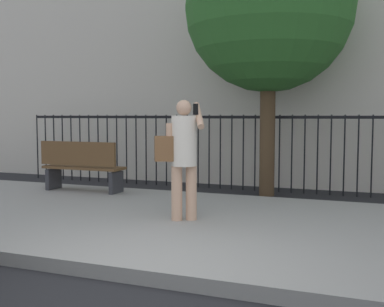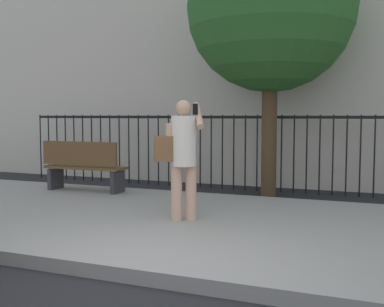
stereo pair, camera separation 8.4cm
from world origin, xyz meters
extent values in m
plane|color=black|center=(0.00, 0.00, 0.00)|extent=(60.00, 60.00, 0.00)
cube|color=gray|center=(0.00, 2.20, 0.07)|extent=(28.00, 4.40, 0.15)
cube|color=black|center=(0.00, 5.90, 1.55)|extent=(12.00, 0.04, 0.06)
cylinder|color=black|center=(-6.00, 5.90, 0.80)|extent=(0.03, 0.03, 1.60)
cylinder|color=black|center=(-5.74, 5.90, 0.80)|extent=(0.03, 0.03, 1.60)
cylinder|color=black|center=(-5.49, 5.90, 0.80)|extent=(0.03, 0.03, 1.60)
cylinder|color=black|center=(-5.23, 5.90, 0.80)|extent=(0.03, 0.03, 1.60)
cylinder|color=black|center=(-4.98, 5.90, 0.80)|extent=(0.03, 0.03, 1.60)
cylinder|color=black|center=(-4.72, 5.90, 0.80)|extent=(0.03, 0.03, 1.60)
cylinder|color=black|center=(-4.47, 5.90, 0.80)|extent=(0.03, 0.03, 1.60)
cylinder|color=black|center=(-4.21, 5.90, 0.80)|extent=(0.03, 0.03, 1.60)
cylinder|color=black|center=(-3.96, 5.90, 0.80)|extent=(0.03, 0.03, 1.60)
cylinder|color=black|center=(-3.70, 5.90, 0.80)|extent=(0.03, 0.03, 1.60)
cylinder|color=black|center=(-3.45, 5.90, 0.80)|extent=(0.03, 0.03, 1.60)
cylinder|color=black|center=(-3.19, 5.90, 0.80)|extent=(0.03, 0.03, 1.60)
cylinder|color=black|center=(-2.94, 5.90, 0.80)|extent=(0.03, 0.03, 1.60)
cylinder|color=black|center=(-2.68, 5.90, 0.80)|extent=(0.03, 0.03, 1.60)
cylinder|color=black|center=(-2.43, 5.90, 0.80)|extent=(0.03, 0.03, 1.60)
cylinder|color=black|center=(-2.17, 5.90, 0.80)|extent=(0.03, 0.03, 1.60)
cylinder|color=black|center=(-1.91, 5.90, 0.80)|extent=(0.03, 0.03, 1.60)
cylinder|color=black|center=(-1.66, 5.90, 0.80)|extent=(0.03, 0.03, 1.60)
cylinder|color=black|center=(-1.40, 5.90, 0.80)|extent=(0.03, 0.03, 1.60)
cylinder|color=black|center=(-1.15, 5.90, 0.80)|extent=(0.03, 0.03, 1.60)
cylinder|color=black|center=(-0.89, 5.90, 0.80)|extent=(0.03, 0.03, 1.60)
cylinder|color=black|center=(-0.64, 5.90, 0.80)|extent=(0.03, 0.03, 1.60)
cylinder|color=black|center=(-0.38, 5.90, 0.80)|extent=(0.03, 0.03, 1.60)
cylinder|color=black|center=(-0.13, 5.90, 0.80)|extent=(0.03, 0.03, 1.60)
cylinder|color=black|center=(0.13, 5.90, 0.80)|extent=(0.03, 0.03, 1.60)
cylinder|color=black|center=(0.38, 5.90, 0.80)|extent=(0.03, 0.03, 1.60)
cylinder|color=black|center=(0.64, 5.90, 0.80)|extent=(0.03, 0.03, 1.60)
cylinder|color=black|center=(0.89, 5.90, 0.80)|extent=(0.03, 0.03, 1.60)
cylinder|color=black|center=(1.15, 5.90, 0.80)|extent=(0.03, 0.03, 1.60)
cylinder|color=black|center=(1.40, 5.90, 0.80)|extent=(0.03, 0.03, 1.60)
cylinder|color=black|center=(1.66, 5.90, 0.80)|extent=(0.03, 0.03, 1.60)
cylinder|color=black|center=(1.91, 5.90, 0.80)|extent=(0.03, 0.03, 1.60)
cylinder|color=tan|center=(-0.36, 2.17, 0.52)|extent=(0.15, 0.15, 0.75)
cylinder|color=tan|center=(-0.53, 2.07, 0.52)|extent=(0.15, 0.15, 0.75)
cylinder|color=silver|center=(-0.45, 2.12, 1.24)|extent=(0.46, 0.46, 0.68)
sphere|color=tan|center=(-0.45, 2.12, 1.69)|extent=(0.21, 0.21, 0.21)
cylinder|color=tan|center=(-0.27, 2.22, 1.58)|extent=(0.31, 0.46, 0.37)
cylinder|color=tan|center=(-0.62, 2.02, 1.22)|extent=(0.09, 0.09, 0.52)
cube|color=black|center=(-0.29, 2.14, 1.67)|extent=(0.07, 0.04, 0.15)
cube|color=brown|center=(-0.67, 1.99, 1.14)|extent=(0.32, 0.28, 0.34)
cube|color=brown|center=(-3.18, 3.76, 0.60)|extent=(1.60, 0.45, 0.05)
cube|color=brown|center=(-3.18, 3.57, 0.88)|extent=(1.60, 0.06, 0.44)
cube|color=#333338|center=(-3.88, 3.76, 0.35)|extent=(0.08, 0.41, 0.40)
cube|color=#333338|center=(-2.48, 3.76, 0.35)|extent=(0.08, 0.41, 0.40)
cylinder|color=#4C3823|center=(-0.02, 5.38, 1.38)|extent=(0.30, 0.30, 2.76)
sphere|color=#2D6628|center=(-0.02, 5.38, 3.66)|extent=(3.25, 3.25, 3.25)
camera|label=1|loc=(1.99, -3.84, 1.58)|focal=44.49mm
camera|label=2|loc=(2.07, -3.81, 1.58)|focal=44.49mm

